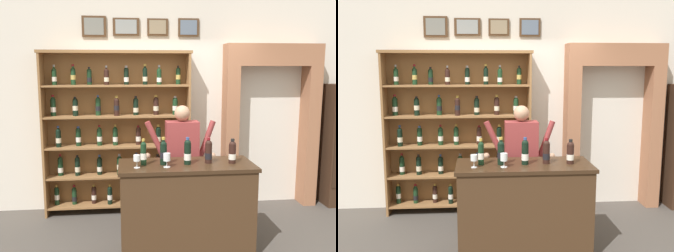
% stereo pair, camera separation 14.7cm
% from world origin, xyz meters
% --- Properties ---
extents(ground_plane, '(14.00, 14.00, 0.02)m').
position_xyz_m(ground_plane, '(0.00, 0.00, -0.01)').
color(ground_plane, '#47423D').
extents(back_wall, '(12.00, 0.19, 3.19)m').
position_xyz_m(back_wall, '(-0.00, 1.53, 1.60)').
color(back_wall, silver).
rests_on(back_wall, ground).
extents(wine_shelf, '(2.08, 0.33, 2.30)m').
position_xyz_m(wine_shelf, '(-0.68, 1.29, 1.20)').
color(wine_shelf, olive).
rests_on(wine_shelf, ground).
extents(archway_doorway, '(1.41, 0.45, 2.41)m').
position_xyz_m(archway_doorway, '(1.57, 1.40, 1.36)').
color(archway_doorway, '#9E6647').
rests_on(archway_doorway, ground).
extents(tasting_counter, '(1.50, 0.63, 1.02)m').
position_xyz_m(tasting_counter, '(0.11, -0.00, 0.51)').
color(tasting_counter, '#422B19').
rests_on(tasting_counter, ground).
extents(shopkeeper, '(0.91, 0.22, 1.61)m').
position_xyz_m(shopkeeper, '(0.14, 0.55, 0.99)').
color(shopkeeper, '#2D3347').
rests_on(shopkeeper, ground).
extents(tasting_bottle_riserva, '(0.07, 0.07, 0.29)m').
position_xyz_m(tasting_bottle_riserva, '(-0.37, -0.00, 1.15)').
color(tasting_bottle_riserva, black).
rests_on(tasting_bottle_riserva, tasting_counter).
extents(tasting_bottle_super_tuscan, '(0.08, 0.08, 0.30)m').
position_xyz_m(tasting_bottle_super_tuscan, '(-0.15, -0.01, 1.16)').
color(tasting_bottle_super_tuscan, black).
rests_on(tasting_bottle_super_tuscan, tasting_counter).
extents(tasting_bottle_bianco, '(0.08, 0.08, 0.30)m').
position_xyz_m(tasting_bottle_bianco, '(0.12, -0.02, 1.16)').
color(tasting_bottle_bianco, black).
rests_on(tasting_bottle_bianco, tasting_counter).
extents(tasting_bottle_prosecco, '(0.08, 0.08, 0.29)m').
position_xyz_m(tasting_bottle_prosecco, '(0.35, 0.00, 1.15)').
color(tasting_bottle_prosecco, black).
rests_on(tasting_bottle_prosecco, tasting_counter).
extents(tasting_bottle_vin_santo, '(0.08, 0.08, 0.27)m').
position_xyz_m(tasting_bottle_vin_santo, '(0.62, -0.03, 1.15)').
color(tasting_bottle_vin_santo, black).
rests_on(tasting_bottle_vin_santo, tasting_counter).
extents(wine_glass_left, '(0.07, 0.07, 0.14)m').
position_xyz_m(wine_glass_left, '(-0.44, -0.11, 1.12)').
color(wine_glass_left, silver).
rests_on(wine_glass_left, tasting_counter).
extents(wine_glass_right, '(0.08, 0.08, 0.15)m').
position_xyz_m(wine_glass_right, '(-0.12, -0.12, 1.12)').
color(wine_glass_right, silver).
rests_on(wine_glass_right, tasting_counter).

